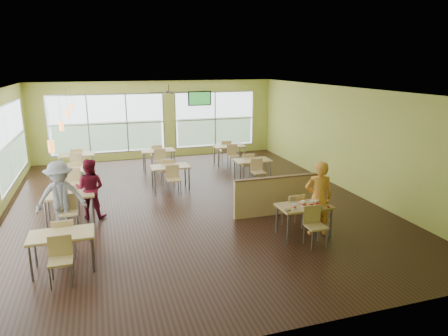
{
  "coord_description": "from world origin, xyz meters",
  "views": [
    {
      "loc": [
        -2.35,
        -10.66,
        3.91
      ],
      "look_at": [
        0.86,
        -0.5,
        1.09
      ],
      "focal_mm": 32.0,
      "sensor_mm": 36.0,
      "label": 1
    }
  ],
  "objects_px": {
    "main_table": "(304,210)",
    "half_wall_divider": "(277,195)",
    "man_plaid": "(318,198)",
    "food_basket": "(323,202)"
  },
  "relations": [
    {
      "from": "man_plaid",
      "to": "food_basket",
      "type": "relative_size",
      "value": 7.25
    },
    {
      "from": "main_table",
      "to": "half_wall_divider",
      "type": "height_order",
      "value": "half_wall_divider"
    },
    {
      "from": "main_table",
      "to": "food_basket",
      "type": "xyz_separation_m",
      "value": [
        0.48,
        -0.01,
        0.15
      ]
    },
    {
      "from": "main_table",
      "to": "half_wall_divider",
      "type": "distance_m",
      "value": 1.45
    },
    {
      "from": "half_wall_divider",
      "to": "food_basket",
      "type": "relative_size",
      "value": 9.83
    },
    {
      "from": "half_wall_divider",
      "to": "food_basket",
      "type": "bearing_deg",
      "value": -71.84
    },
    {
      "from": "main_table",
      "to": "food_basket",
      "type": "bearing_deg",
      "value": -1.68
    },
    {
      "from": "half_wall_divider",
      "to": "man_plaid",
      "type": "height_order",
      "value": "man_plaid"
    },
    {
      "from": "main_table",
      "to": "man_plaid",
      "type": "bearing_deg",
      "value": -1.2
    },
    {
      "from": "main_table",
      "to": "food_basket",
      "type": "distance_m",
      "value": 0.5
    }
  ]
}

